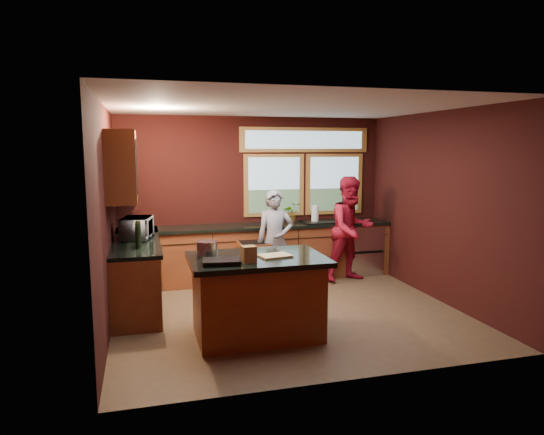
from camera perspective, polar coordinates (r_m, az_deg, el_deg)
name	(u,v)px	position (r m, az deg, el deg)	size (l,w,h in m)	color
floor	(288,312)	(6.62, 1.88, -11.04)	(4.50, 4.50, 0.00)	brown
room_shell	(238,177)	(6.44, -4.00, 4.77)	(4.52, 4.02, 2.71)	black
back_counter	(270,251)	(8.12, -0.24, -4.02)	(4.50, 0.64, 0.93)	maroon
left_counter	(136,272)	(7.04, -15.66, -6.20)	(0.64, 2.30, 0.93)	maroon
island	(257,296)	(5.69, -1.77, -9.21)	(1.55, 1.05, 0.95)	maroon
person_grey	(275,240)	(7.45, 0.36, -2.71)	(0.56, 0.37, 1.55)	slate
person_red	(351,229)	(8.04, 9.29, -1.36)	(0.84, 0.65, 1.73)	#A61326
microwave	(137,228)	(6.95, -15.61, -1.22)	(0.54, 0.37, 0.30)	#999999
potted_plant	(291,213)	(8.17, 2.28, 0.57)	(0.31, 0.27, 0.34)	#999999
paper_towel	(315,214)	(8.26, 5.09, 0.42)	(0.12, 0.12, 0.28)	silver
cutting_board	(275,256)	(5.57, 0.34, -4.51)	(0.35, 0.25, 0.02)	tan
stock_pot	(207,249)	(5.60, -7.64, -3.68)	(0.24, 0.24, 0.18)	#AEAEB3
paper_bag	(249,254)	(5.28, -2.76, -4.33)	(0.15, 0.12, 0.18)	brown
black_tray	(221,262)	(5.24, -5.97, -5.19)	(0.40, 0.28, 0.05)	black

